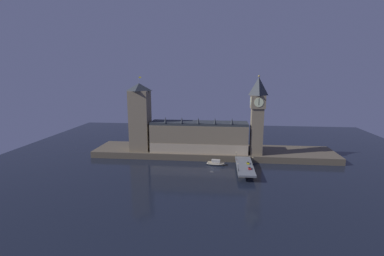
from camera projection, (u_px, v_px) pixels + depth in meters
name	position (u px, v px, depth m)	size (l,w,h in m)	color
ground_plane	(211.00, 169.00, 223.17)	(400.00, 400.00, 0.00)	black
embankment	(213.00, 152.00, 260.73)	(220.00, 42.00, 5.66)	brown
parliament_hall	(199.00, 137.00, 250.85)	(86.34, 20.79, 32.52)	#7F7056
clock_tower	(257.00, 113.00, 237.37)	(12.46, 12.57, 68.20)	#7F7056
victoria_tower	(140.00, 117.00, 252.41)	(17.38, 17.38, 67.13)	#7F7056
bridge	(245.00, 167.00, 214.92)	(12.55, 46.00, 5.50)	slate
car_southbound_lead	(250.00, 168.00, 205.56)	(1.90, 4.46, 1.32)	red
car_southbound_trail	(248.00, 163.00, 217.57)	(1.98, 3.85, 1.46)	yellow
pedestrian_near_rail	(239.00, 169.00, 202.47)	(0.38, 0.38, 1.73)	black
pedestrian_far_rail	(237.00, 160.00, 224.79)	(0.38, 0.38, 1.63)	black
street_lamp_near	(238.00, 166.00, 200.09)	(1.34, 0.60, 6.31)	#2D3333
street_lamp_mid	(253.00, 160.00, 213.18)	(1.34, 0.60, 6.91)	#2D3333
street_lamp_far	(236.00, 155.00, 228.84)	(1.34, 0.60, 6.33)	#2D3333
boat_upstream	(216.00, 163.00, 231.48)	(16.20, 6.59, 4.71)	#B2A893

